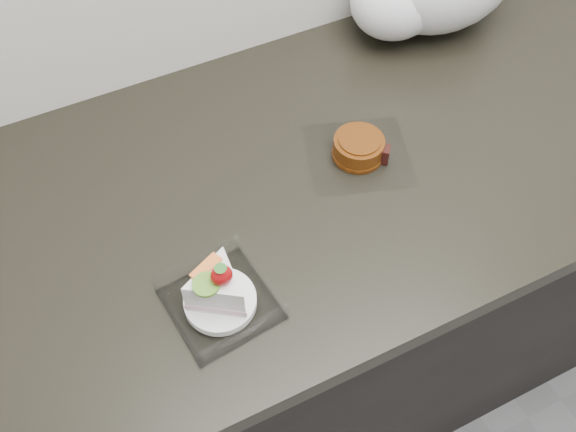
{
  "coord_description": "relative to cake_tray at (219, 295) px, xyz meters",
  "views": [
    {
      "loc": [
        -0.48,
        1.12,
        1.69
      ],
      "look_at": [
        -0.24,
        1.6,
        0.94
      ],
      "focal_mm": 40.0,
      "sensor_mm": 36.0,
      "label": 1
    }
  ],
  "objects": [
    {
      "name": "cake_tray",
      "position": [
        0.0,
        0.0,
        0.0
      ],
      "size": [
        0.15,
        0.15,
        0.11
      ],
      "rotation": [
        0.0,
        0.0,
        0.11
      ],
      "color": "white",
      "rests_on": "counter"
    },
    {
      "name": "mooncake_wrap",
      "position": [
        0.3,
        0.15,
        -0.01
      ],
      "size": [
        0.2,
        0.2,
        0.04
      ],
      "rotation": [
        0.0,
        0.0,
        -0.15
      ],
      "color": "white",
      "rests_on": "counter"
    },
    {
      "name": "counter",
      "position": [
        0.38,
        0.16,
        -0.48
      ],
      "size": [
        2.04,
        0.64,
        0.9
      ],
      "color": "black",
      "rests_on": "ground"
    }
  ]
}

